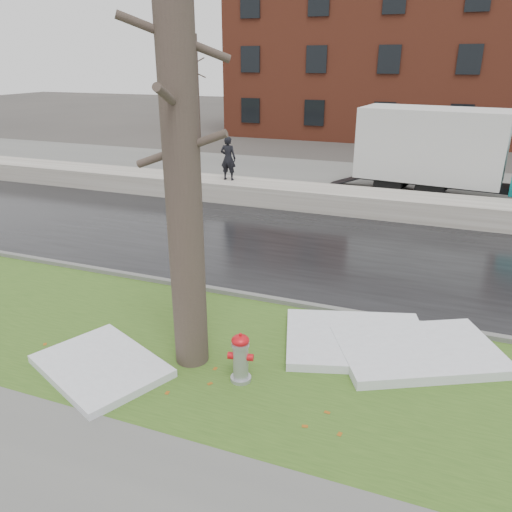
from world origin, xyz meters
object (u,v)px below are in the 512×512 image
(box_truck, at_px, (461,153))
(worker, at_px, (228,158))
(fire_hydrant, at_px, (241,355))
(tree, at_px, (181,154))

(box_truck, distance_m, worker, 8.61)
(worker, bearing_deg, fire_hydrant, 111.78)
(fire_hydrant, distance_m, worker, 11.77)
(fire_hydrant, height_order, box_truck, box_truck)
(fire_hydrant, bearing_deg, box_truck, 66.30)
(tree, bearing_deg, fire_hydrant, -14.38)
(box_truck, bearing_deg, worker, -152.79)
(tree, relative_size, worker, 4.44)
(box_truck, bearing_deg, tree, -100.39)
(box_truck, height_order, worker, box_truck)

